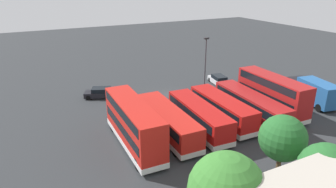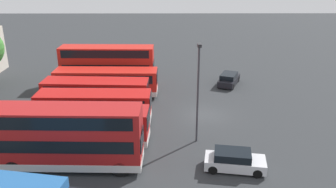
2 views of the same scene
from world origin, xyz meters
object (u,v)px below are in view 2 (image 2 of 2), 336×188
Objects in this scene: bus_single_deck_fifth at (106,82)px; bus_single_deck_second at (78,125)px; lamp_post_tall at (198,87)px; bus_single_deck_third at (94,107)px; bus_double_decker_sixth at (107,64)px; bus_single_deck_fourth at (96,93)px; car_small_green at (229,79)px; car_hatchback_silver at (234,161)px; bus_double_decker_near_end at (69,136)px.

bus_single_deck_second is at bearing 176.92° from bus_single_deck_fifth.
bus_single_deck_third is at bearing 68.90° from lamp_post_tall.
lamp_post_tall is (-14.35, -9.34, 2.27)m from bus_double_decker_sixth.
bus_single_deck_third and bus_single_deck_fifth have the same top height.
bus_single_deck_second is 1.04× the size of bus_double_decker_sixth.
lamp_post_tall is at bearing -139.51° from bus_single_deck_fifth.
bus_single_deck_fourth is 0.94× the size of bus_single_deck_fifth.
lamp_post_tall is (-13.95, 4.98, 4.02)m from car_small_green.
bus_single_deck_fifth is 4.05m from bus_double_decker_sixth.
car_hatchback_silver is 0.97× the size of car_small_green.
car_hatchback_silver is (-18.54, -11.63, -1.75)m from bus_double_decker_sixth.
bus_single_deck_second is 2.48× the size of car_small_green.
bus_double_decker_near_end is 7.24m from bus_single_deck_third.
bus_single_deck_fifth is at bearing 40.49° from lamp_post_tall.
bus_single_deck_third is 3.47m from bus_single_deck_fourth.
lamp_post_tall reaches higher than bus_single_deck_second.
car_small_green is (18.15, -2.69, 0.00)m from car_hatchback_silver.
bus_single_deck_fourth is at bearing 7.71° from bus_single_deck_third.
lamp_post_tall reaches higher than car_hatchback_silver.
bus_double_decker_sixth is (3.94, 0.45, 0.83)m from bus_single_deck_fifth.
bus_single_deck_fourth is 16.07m from car_hatchback_silver.
bus_double_decker_sixth is at bearing 6.54° from bus_single_deck_fifth.
lamp_post_tall is (0.23, -9.46, 3.10)m from bus_single_deck_second.
bus_double_decker_sixth is (7.49, 0.00, 0.83)m from bus_single_deck_fourth.
bus_single_deck_fifth is at bearing -7.23° from bus_single_deck_fourth.
bus_single_deck_fifth reaches higher than car_hatchback_silver.
bus_double_decker_near_end is 0.93× the size of bus_single_deck_fifth.
lamp_post_tall is at bearing -111.10° from bus_single_deck_third.
bus_single_deck_second is at bearing 3.77° from bus_double_decker_near_end.
car_hatchback_silver is at bearing -142.56° from bus_single_deck_fifth.
bus_single_deck_second is 20.26m from car_small_green.
bus_double_decker_sixth is (18.11, 0.11, 0.00)m from bus_double_decker_near_end.
bus_single_deck_second is 2.56× the size of car_hatchback_silver.
bus_single_deck_second is at bearing 134.49° from car_small_green.
bus_double_decker_sixth reaches higher than car_small_green.
bus_double_decker_near_end is at bearing 141.27° from car_small_green.
bus_single_deck_second reaches higher than car_small_green.
bus_single_deck_second is 7.10m from bus_single_deck_fourth.
lamp_post_tall reaches higher than bus_double_decker_near_end.
lamp_post_tall is at bearing 160.35° from car_small_green.
bus_double_decker_near_end is 0.90× the size of bus_single_deck_second.
bus_single_deck_fifth is (6.99, 0.02, 0.00)m from bus_single_deck_third.
car_small_green is (17.71, -14.21, -1.75)m from bus_double_decker_near_end.
bus_single_deck_second is 1.03× the size of bus_single_deck_fifth.
bus_single_deck_fourth is 1.29× the size of lamp_post_tall.
bus_single_deck_fourth is at bearing 53.68° from lamp_post_tall.
bus_single_deck_second is at bearing 170.84° from bus_single_deck_third.
bus_double_decker_sixth is 2.46× the size of car_hatchback_silver.
lamp_post_tall is (-10.41, -8.88, 3.10)m from bus_single_deck_fifth.
car_small_green is 0.57× the size of lamp_post_tall.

